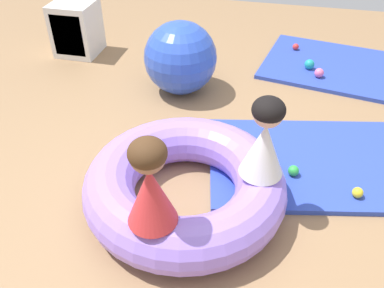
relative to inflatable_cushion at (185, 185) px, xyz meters
The scene contains 13 objects.
ground_plane 0.22m from the inflatable_cushion, 101.92° to the left, with size 8.00×8.00×0.00m, color #93704C.
gym_mat_near_right 1.15m from the inflatable_cushion, 33.40° to the left, with size 1.77×1.03×0.04m, color #2D47B7.
gym_mat_near_left 2.54m from the inflatable_cushion, 61.08° to the left, with size 1.75×1.12×0.04m, color #2D47B7.
inflatable_cushion is the anchor object (origin of this frame).
child_in_red 0.63m from the inflatable_cushion, 97.46° to the right, with size 0.38×0.38×0.53m.
child_in_white 0.62m from the inflatable_cushion, ahead, with size 0.36×0.36×0.52m.
play_ball_teal 2.24m from the inflatable_cushion, 69.16° to the left, with size 0.10×0.10×0.10m, color teal.
play_ball_red 2.61m from the inflatable_cushion, 75.62° to the left, with size 0.07×0.07×0.07m, color red.
play_ball_pink 2.13m from the inflatable_cushion, 65.25° to the left, with size 0.09×0.09×0.09m, color pink.
play_ball_green 0.80m from the inflatable_cushion, 30.13° to the left, with size 0.08×0.08×0.08m, color green.
play_ball_yellow 1.15m from the inflatable_cushion, 14.02° to the left, with size 0.07×0.07×0.07m, color yellow.
exercise_ball_large 1.51m from the inflatable_cushion, 105.40° to the left, with size 0.67×0.67×0.67m, color blue.
storage_cube 2.62m from the inflatable_cushion, 130.84° to the left, with size 0.44×0.44×0.56m.
Camera 1 is at (0.50, -1.97, 1.96)m, focal length 37.55 mm.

